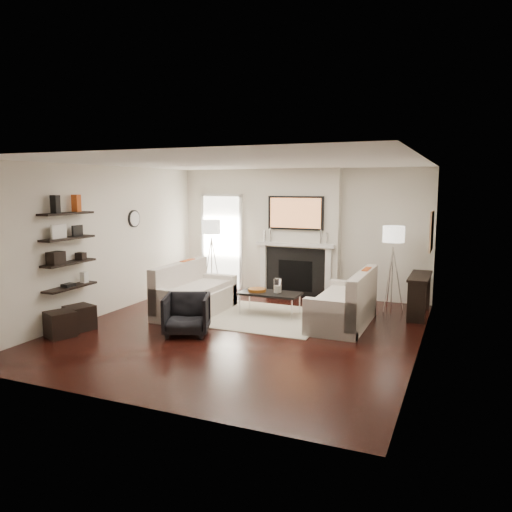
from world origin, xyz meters
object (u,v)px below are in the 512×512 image
at_px(ottoman_near, 80,318).
at_px(lamp_right_shade, 394,234).
at_px(lamp_left_shade, 211,227).
at_px(loveseat_left_base, 196,302).
at_px(loveseat_right_base, 342,312).
at_px(armchair, 187,312).
at_px(coffee_table, 270,294).

bearing_deg(ottoman_near, lamp_right_shade, 36.21).
bearing_deg(lamp_right_shade, lamp_left_shade, 178.08).
distance_m(lamp_left_shade, ottoman_near, 3.71).
distance_m(loveseat_left_base, lamp_right_shade, 3.89).
bearing_deg(loveseat_right_base, lamp_left_shade, 155.77).
xyz_separation_m(armchair, lamp_left_shade, (-1.13, 2.98, 1.10)).
xyz_separation_m(loveseat_right_base, ottoman_near, (-3.89, -1.97, -0.01)).
bearing_deg(loveseat_right_base, loveseat_left_base, -173.34).
height_order(loveseat_left_base, lamp_left_shade, lamp_left_shade).
distance_m(coffee_table, lamp_left_shade, 2.57).
bearing_deg(armchair, ottoman_near, 172.92).
bearing_deg(lamp_left_shade, coffee_table, -35.53).
relative_size(coffee_table, ottoman_near, 2.75).
height_order(coffee_table, armchair, armchair).
relative_size(coffee_table, lamp_left_shade, 2.75).
height_order(loveseat_left_base, armchair, armchair).
bearing_deg(lamp_left_shade, armchair, -69.22).
bearing_deg(loveseat_left_base, armchair, -66.34).
distance_m(loveseat_left_base, loveseat_right_base, 2.69).
xyz_separation_m(loveseat_right_base, coffee_table, (-1.36, 0.11, 0.19)).
xyz_separation_m(armchair, ottoman_near, (-1.75, -0.47, -0.15)).
relative_size(loveseat_right_base, lamp_left_shade, 4.50).
relative_size(loveseat_left_base, lamp_right_shade, 4.50).
distance_m(loveseat_left_base, ottoman_near, 2.06).
bearing_deg(ottoman_near, coffee_table, 39.31).
relative_size(lamp_left_shade, lamp_right_shade, 1.00).
relative_size(loveseat_left_base, loveseat_right_base, 1.00).
xyz_separation_m(coffee_table, lamp_left_shade, (-1.91, 1.37, 1.05)).
bearing_deg(ottoman_near, armchair, 14.90).
xyz_separation_m(lamp_left_shade, ottoman_near, (-0.62, -3.44, -1.25)).
bearing_deg(lamp_left_shade, lamp_right_shade, -1.92).
distance_m(lamp_right_shade, ottoman_near, 5.74).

